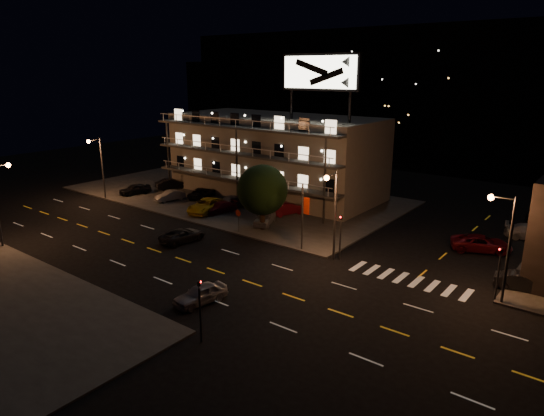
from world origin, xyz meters
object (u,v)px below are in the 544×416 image
Objects in this scene: tree at (262,191)px; lot_car_4 at (265,218)px; lot_car_7 at (233,200)px; road_car_east at (201,294)px; road_car_west at (182,235)px; side_car_0 at (523,282)px; lot_car_2 at (206,206)px.

tree is 1.63× the size of lot_car_4.
road_car_east is (15.28, -20.44, -0.12)m from lot_car_7.
lot_car_4 is at bearing 150.21° from lot_car_7.
road_car_west is at bearing -117.74° from tree.
lot_car_7 reaches higher than side_car_0.
road_car_west is (-3.97, -7.56, -3.57)m from tree.
lot_car_7 reaches higher than road_car_west.
lot_car_7 is 0.98× the size of road_car_west.
tree is 3.73m from lot_car_4.
lot_car_7 reaches higher than road_car_east.
lot_car_4 reaches higher than side_car_0.
lot_car_2 reaches higher than road_car_east.
road_car_east is (6.83, -15.63, -3.52)m from tree.
lot_car_4 is 1.03× the size of road_car_east.
lot_car_4 is at bearing 119.34° from tree.
road_car_west is (-28.84, -8.37, -0.04)m from side_car_0.
tree is 1.68× the size of road_car_east.
lot_car_2 is 22.94m from road_car_east.
tree reaches higher than lot_car_4.
side_car_0 reaches higher than road_car_west.
side_car_0 is at bearing -157.98° from road_car_west.
road_car_east is (15.98, -16.46, -0.23)m from lot_car_2.
lot_car_4 is 0.92× the size of lot_car_7.
tree reaches higher than side_car_0.
road_car_west is at bearing -72.08° from lot_car_2.
lot_car_4 is at bearing 79.61° from side_car_0.
side_car_0 is (24.87, 0.82, -3.53)m from tree.
road_car_east is at bearing 120.85° from lot_car_7.
side_car_0 is 1.02× the size of road_car_east.
road_car_east is at bearing -59.63° from lot_car_2.
lot_car_2 is 8.37m from lot_car_4.
lot_car_2 is 4.05m from lot_car_7.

